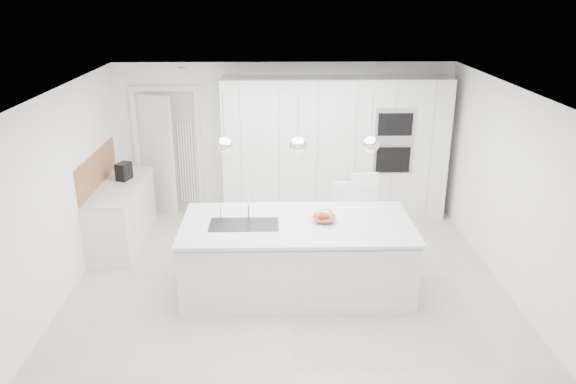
{
  "coord_description": "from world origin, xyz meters",
  "views": [
    {
      "loc": [
        -0.16,
        -6.58,
        3.61
      ],
      "look_at": [
        0.0,
        0.3,
        1.1
      ],
      "focal_mm": 35.0,
      "sensor_mm": 36.0,
      "label": 1
    }
  ],
  "objects_px": {
    "island_base": "(297,259)",
    "bar_stool_right": "(365,219)",
    "espresso_machine": "(124,171)",
    "bar_stool_left": "(344,223)",
    "fruit_bowl": "(324,219)"
  },
  "relations": [
    {
      "from": "espresso_machine",
      "to": "bar_stool_left",
      "type": "relative_size",
      "value": 0.24
    },
    {
      "from": "island_base",
      "to": "fruit_bowl",
      "type": "distance_m",
      "value": 0.61
    },
    {
      "from": "espresso_machine",
      "to": "bar_stool_right",
      "type": "distance_m",
      "value": 3.64
    },
    {
      "from": "espresso_machine",
      "to": "bar_stool_right",
      "type": "relative_size",
      "value": 0.22
    },
    {
      "from": "espresso_machine",
      "to": "bar_stool_right",
      "type": "xyz_separation_m",
      "value": [
        3.5,
        -0.9,
        -0.43
      ]
    },
    {
      "from": "fruit_bowl",
      "to": "bar_stool_right",
      "type": "distance_m",
      "value": 1.06
    },
    {
      "from": "espresso_machine",
      "to": "fruit_bowl",
      "type": "bearing_deg",
      "value": -12.03
    },
    {
      "from": "fruit_bowl",
      "to": "bar_stool_right",
      "type": "xyz_separation_m",
      "value": [
        0.63,
        0.78,
        -0.33
      ]
    },
    {
      "from": "island_base",
      "to": "fruit_bowl",
      "type": "relative_size",
      "value": 9.67
    },
    {
      "from": "bar_stool_left",
      "to": "bar_stool_right",
      "type": "relative_size",
      "value": 0.9
    },
    {
      "from": "island_base",
      "to": "espresso_machine",
      "type": "relative_size",
      "value": 10.76
    },
    {
      "from": "island_base",
      "to": "bar_stool_right",
      "type": "height_order",
      "value": "bar_stool_right"
    },
    {
      "from": "espresso_machine",
      "to": "bar_stool_left",
      "type": "distance_m",
      "value": 3.37
    },
    {
      "from": "island_base",
      "to": "fruit_bowl",
      "type": "xyz_separation_m",
      "value": [
        0.33,
        0.07,
        0.51
      ]
    },
    {
      "from": "island_base",
      "to": "espresso_machine",
      "type": "height_order",
      "value": "espresso_machine"
    }
  ]
}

